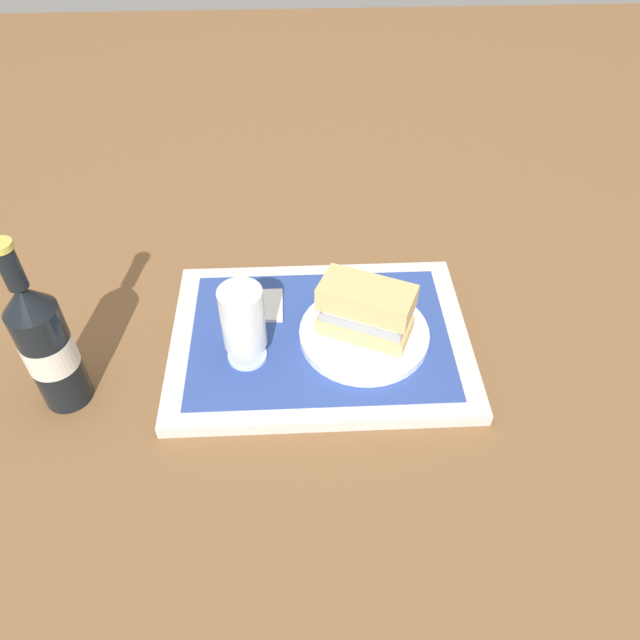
{
  "coord_description": "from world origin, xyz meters",
  "views": [
    {
      "loc": [
        0.03,
        0.62,
        0.66
      ],
      "look_at": [
        0.0,
        0.0,
        0.05
      ],
      "focal_mm": 33.79,
      "sensor_mm": 36.0,
      "label": 1
    }
  ],
  "objects_px": {
    "beer_bottle": "(46,345)",
    "plate": "(364,334)",
    "sandwich": "(364,309)",
    "beer_glass": "(243,323)"
  },
  "relations": [
    {
      "from": "plate",
      "to": "beer_bottle",
      "type": "height_order",
      "value": "beer_bottle"
    },
    {
      "from": "plate",
      "to": "sandwich",
      "type": "height_order",
      "value": "sandwich"
    },
    {
      "from": "plate",
      "to": "sandwich",
      "type": "bearing_deg",
      "value": -24.48
    },
    {
      "from": "sandwich",
      "to": "beer_glass",
      "type": "height_order",
      "value": "beer_glass"
    },
    {
      "from": "plate",
      "to": "beer_glass",
      "type": "relative_size",
      "value": 1.52
    },
    {
      "from": "plate",
      "to": "beer_bottle",
      "type": "bearing_deg",
      "value": 9.89
    },
    {
      "from": "plate",
      "to": "sandwich",
      "type": "xyz_separation_m",
      "value": [
        0.0,
        -0.0,
        0.05
      ]
    },
    {
      "from": "plate",
      "to": "beer_glass",
      "type": "height_order",
      "value": "beer_glass"
    },
    {
      "from": "beer_bottle",
      "to": "plate",
      "type": "bearing_deg",
      "value": -170.11
    },
    {
      "from": "plate",
      "to": "beer_glass",
      "type": "distance_m",
      "value": 0.18
    }
  ]
}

